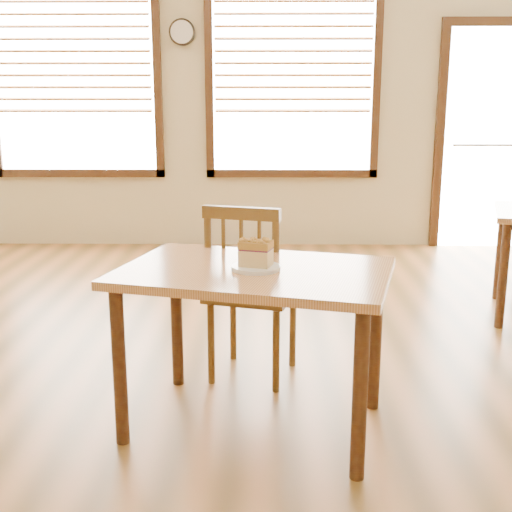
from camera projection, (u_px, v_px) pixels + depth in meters
The scene contains 10 objects.
ground at pixel (260, 428), 2.95m from camera, with size 8.00×8.00×0.00m, color #9E632E.
room_shell at pixel (261, 6), 2.53m from camera, with size 8.00×8.00×8.00m.
window_left at pixel (74, 68), 6.42m from camera, with size 1.76×0.10×1.96m.
window_right at pixel (293, 68), 6.40m from camera, with size 1.76×0.10×1.96m.
entry_door at pixel (489, 131), 6.52m from camera, with size 1.08×0.06×2.29m.
wall_clock at pixel (182, 32), 6.32m from camera, with size 0.26×0.05×0.26m.
cafe_table_main at pixel (255, 291), 2.85m from camera, with size 1.33×1.05×0.75m.
cafe_chair_main at pixel (251, 290), 3.40m from camera, with size 0.55×0.55×0.97m.
plate at pixel (256, 268), 2.80m from camera, with size 0.22×0.22×0.02m.
cake_slice at pixel (255, 252), 2.79m from camera, with size 0.16×0.13×0.13m.
Camera 1 is at (0.01, -2.69, 1.45)m, focal length 45.00 mm.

